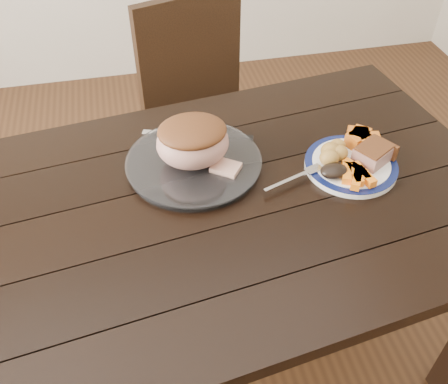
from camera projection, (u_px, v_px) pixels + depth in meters
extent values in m
plane|color=#472B16|center=(200.00, 359.00, 1.73)|extent=(4.00, 4.00, 0.00)
cube|color=black|center=(191.00, 212.00, 1.23)|extent=(1.71, 1.11, 0.04)
cube|color=black|center=(345.00, 170.00, 1.92)|extent=(0.07, 0.07, 0.71)
cube|color=black|center=(217.00, 137.00, 1.92)|extent=(0.53, 0.53, 0.04)
cube|color=black|center=(190.00, 56.00, 1.87)|extent=(0.41, 0.17, 0.46)
cube|color=black|center=(232.00, 146.00, 2.26)|extent=(0.04, 0.04, 0.43)
cube|color=black|center=(278.00, 193.00, 2.03)|extent=(0.04, 0.04, 0.43)
cube|color=black|center=(160.00, 172.00, 2.13)|extent=(0.04, 0.04, 0.43)
cube|color=black|center=(200.00, 226.00, 1.90)|extent=(0.04, 0.04, 0.43)
cylinder|color=white|center=(351.00, 166.00, 1.32)|extent=(0.24, 0.24, 0.02)
torus|color=#0D1645|center=(351.00, 163.00, 1.31)|extent=(0.24, 0.24, 0.02)
cylinder|color=white|center=(194.00, 164.00, 1.32)|extent=(0.35, 0.35, 0.02)
cube|color=#A57265|center=(373.00, 154.00, 1.30)|extent=(0.12, 0.11, 0.04)
ellipsoid|color=gold|center=(337.00, 146.00, 1.33)|extent=(0.04, 0.04, 0.04)
ellipsoid|color=gold|center=(329.00, 158.00, 1.29)|extent=(0.05, 0.05, 0.04)
ellipsoid|color=gold|center=(339.00, 153.00, 1.30)|extent=(0.05, 0.04, 0.04)
ellipsoid|color=gold|center=(331.00, 151.00, 1.31)|extent=(0.05, 0.05, 0.04)
cube|color=orange|center=(365.00, 177.00, 1.25)|extent=(0.04, 0.07, 0.02)
cube|color=orange|center=(354.00, 168.00, 1.28)|extent=(0.05, 0.07, 0.02)
cube|color=orange|center=(361.00, 172.00, 1.27)|extent=(0.03, 0.07, 0.02)
cube|color=orange|center=(347.00, 173.00, 1.26)|extent=(0.05, 0.07, 0.02)
cube|color=orange|center=(357.00, 179.00, 1.25)|extent=(0.05, 0.07, 0.02)
cube|color=orange|center=(355.00, 176.00, 1.26)|extent=(0.03, 0.07, 0.02)
cube|color=orange|center=(369.00, 142.00, 1.34)|extent=(0.06, 0.06, 0.04)
cube|color=orange|center=(360.00, 137.00, 1.36)|extent=(0.07, 0.07, 0.04)
cube|color=orange|center=(358.00, 136.00, 1.36)|extent=(0.07, 0.06, 0.04)
cube|color=orange|center=(357.00, 140.00, 1.35)|extent=(0.07, 0.06, 0.04)
ellipsoid|color=black|center=(334.00, 171.00, 1.26)|extent=(0.07, 0.05, 0.03)
cube|color=silver|center=(287.00, 181.00, 1.26)|extent=(0.14, 0.06, 0.00)
cube|color=silver|center=(313.00, 169.00, 1.29)|extent=(0.05, 0.04, 0.00)
ellipsoid|color=tan|center=(193.00, 143.00, 1.28)|extent=(0.19, 0.16, 0.12)
cube|color=tan|center=(226.00, 168.00, 1.28)|extent=(0.09, 0.09, 0.02)
cube|color=silver|center=(177.00, 135.00, 1.43)|extent=(0.20, 0.09, 0.00)
cube|color=black|center=(232.00, 138.00, 1.41)|extent=(0.12, 0.06, 0.01)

